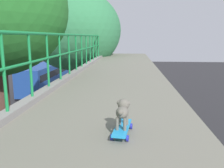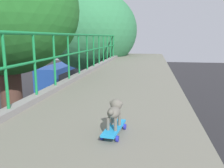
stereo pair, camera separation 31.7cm
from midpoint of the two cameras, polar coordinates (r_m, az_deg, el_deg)
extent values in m
cylinder|color=#188943|center=(3.52, -26.94, 2.34)|extent=(0.04, 0.04, 1.06)
cylinder|color=#188943|center=(4.25, -21.10, 4.14)|extent=(0.04, 0.04, 1.06)
cylinder|color=#188943|center=(5.02, -16.99, 5.38)|extent=(0.04, 0.04, 1.06)
cylinder|color=#188943|center=(5.80, -13.97, 6.27)|extent=(0.04, 0.04, 1.06)
cylinder|color=#188943|center=(6.60, -11.68, 6.93)|extent=(0.04, 0.04, 1.06)
cylinder|color=#188943|center=(7.41, -9.87, 7.45)|extent=(0.04, 0.04, 1.06)
cylinder|color=#188943|center=(8.23, -8.42, 7.85)|extent=(0.04, 0.04, 1.06)
cylinder|color=#188943|center=(9.05, -7.23, 8.18)|extent=(0.04, 0.04, 1.06)
cylinder|color=#188943|center=(9.87, -6.24, 8.45)|extent=(0.04, 0.04, 1.06)
cylinder|color=#188943|center=(10.70, -5.40, 8.68)|extent=(0.04, 0.04, 1.06)
cylinder|color=#188943|center=(11.52, -4.68, 8.87)|extent=(0.04, 0.04, 1.06)
cylinder|color=#188943|center=(12.35, -4.05, 9.04)|extent=(0.04, 0.04, 1.06)
cylinder|color=#188943|center=(13.18, -3.50, 9.18)|extent=(0.04, 0.04, 1.06)
cylinder|color=#188943|center=(14.02, -3.02, 9.31)|extent=(0.04, 0.04, 1.06)
cylinder|color=#188943|center=(14.85, -2.59, 9.42)|extent=(0.04, 0.04, 1.06)
cube|color=navy|center=(29.00, -15.97, 1.83)|extent=(2.51, 10.80, 2.78)
cube|color=black|center=(28.92, -16.02, 2.78)|extent=(2.53, 9.94, 0.70)
cylinder|color=black|center=(32.36, -11.54, 0.84)|extent=(0.28, 0.96, 0.96)
cylinder|color=black|center=(33.10, -15.56, 0.89)|extent=(0.28, 0.96, 0.96)
cylinder|color=black|center=(26.07, -15.60, -1.84)|extent=(0.28, 0.96, 0.96)
cylinder|color=black|center=(26.99, -20.42, -1.70)|extent=(0.28, 0.96, 0.96)
cylinder|color=brown|center=(7.96, -25.73, -14.36)|extent=(0.60, 0.60, 5.81)
cylinder|color=brown|center=(15.25, -9.22, -2.87)|extent=(0.55, 0.55, 5.04)
ellipsoid|color=#337E4C|center=(14.80, -9.72, 12.58)|extent=(5.62, 5.62, 4.81)
cylinder|color=brown|center=(19.77, -6.41, 1.37)|extent=(0.49, 0.49, 5.66)
ellipsoid|color=#408A38|center=(19.50, -6.68, 13.51)|extent=(4.83, 4.83, 4.68)
cube|color=#2194DB|center=(2.75, -0.90, -10.49)|extent=(0.21, 0.56, 0.02)
cylinder|color=#252AAF|center=(2.91, 1.52, -10.16)|extent=(0.03, 0.07, 0.07)
cylinder|color=#252AAF|center=(2.94, -1.83, -9.92)|extent=(0.03, 0.07, 0.07)
cylinder|color=#252AAF|center=(2.59, 0.18, -13.00)|extent=(0.03, 0.07, 0.07)
cylinder|color=#252AAF|center=(2.62, -3.61, -12.68)|extent=(0.03, 0.07, 0.07)
cylinder|color=#666259|center=(2.77, 0.30, -8.48)|extent=(0.04, 0.04, 0.14)
cylinder|color=#666259|center=(2.79, -1.43, -8.37)|extent=(0.04, 0.04, 0.14)
cylinder|color=#666259|center=(2.61, -0.42, -9.74)|extent=(0.04, 0.04, 0.14)
cylinder|color=#666259|center=(2.63, -2.26, -9.61)|extent=(0.04, 0.04, 0.14)
ellipsoid|color=#666259|center=(2.67, -0.95, -6.85)|extent=(0.17, 0.25, 0.13)
sphere|color=#666259|center=(2.74, -0.53, -4.96)|extent=(0.14, 0.14, 0.14)
ellipsoid|color=#575762|center=(2.80, -0.28, -4.82)|extent=(0.05, 0.07, 0.04)
sphere|color=#666259|center=(2.72, 0.52, -4.68)|extent=(0.06, 0.06, 0.06)
sphere|color=#666259|center=(2.74, -1.57, -4.57)|extent=(0.06, 0.06, 0.06)
sphere|color=#666259|center=(2.54, -1.53, -6.86)|extent=(0.06, 0.06, 0.06)
camera|label=1|loc=(0.16, -92.47, -0.49)|focal=38.00mm
camera|label=2|loc=(0.16, 87.53, 0.49)|focal=38.00mm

